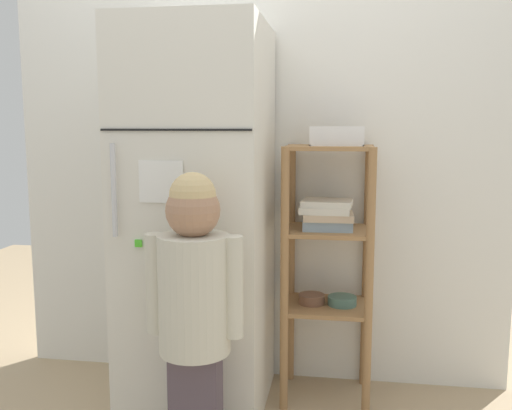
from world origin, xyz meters
name	(u,v)px	position (x,y,z in m)	size (l,w,h in m)	color
ground_plane	(245,407)	(0.00, 0.00, 0.00)	(6.00, 6.00, 0.00)	tan
kitchen_wall_back	(258,159)	(0.00, 0.36, 1.08)	(2.38, 0.03, 2.16)	silver
refrigerator	(198,221)	(-0.21, 0.02, 0.83)	(0.59, 0.66, 1.66)	silver
child_standing	(194,293)	(-0.10, -0.45, 0.65)	(0.35, 0.26, 1.08)	#544650
pantry_shelf_unit	(328,244)	(0.35, 0.16, 0.71)	(0.39, 0.34, 1.15)	#9E7247
fruit_bin	(336,138)	(0.38, 0.17, 1.18)	(0.23, 0.19, 0.08)	white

